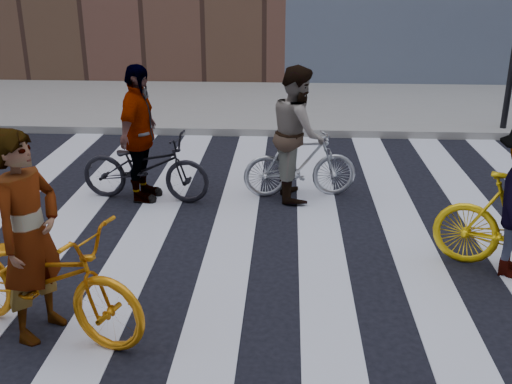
# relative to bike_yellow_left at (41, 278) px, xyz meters

# --- Properties ---
(ground) EXTENTS (100.00, 100.00, 0.00)m
(ground) POSITION_rel_bike_yellow_left_xyz_m (2.07, 1.80, -0.56)
(ground) COLOR black
(ground) RESTS_ON ground
(sidewalk_far) EXTENTS (100.00, 5.00, 0.15)m
(sidewalk_far) POSITION_rel_bike_yellow_left_xyz_m (2.07, 9.30, -0.49)
(sidewalk_far) COLOR gray
(sidewalk_far) RESTS_ON ground
(zebra_crosswalk) EXTENTS (8.25, 10.00, 0.01)m
(zebra_crosswalk) POSITION_rel_bike_yellow_left_xyz_m (2.07, 1.80, -0.56)
(zebra_crosswalk) COLOR silver
(zebra_crosswalk) RESTS_ON ground
(bike_yellow_left) EXTENTS (2.27, 1.39, 1.13)m
(bike_yellow_left) POSITION_rel_bike_yellow_left_xyz_m (0.00, 0.00, 0.00)
(bike_yellow_left) COLOR orange
(bike_yellow_left) RESTS_ON ground
(bike_silver_mid) EXTENTS (1.69, 0.67, 0.99)m
(bike_silver_mid) POSITION_rel_bike_yellow_left_xyz_m (2.38, 3.61, -0.07)
(bike_silver_mid) COLOR #ACB0B6
(bike_silver_mid) RESTS_ON ground
(bike_dark_rear) EXTENTS (1.94, 0.87, 0.99)m
(bike_dark_rear) POSITION_rel_bike_yellow_left_xyz_m (0.16, 3.36, -0.07)
(bike_dark_rear) COLOR black
(bike_dark_rear) RESTS_ON ground
(rider_left) EXTENTS (0.67, 0.82, 1.95)m
(rider_left) POSITION_rel_bike_yellow_left_xyz_m (-0.05, 0.00, 0.41)
(rider_left) COLOR slate
(rider_left) RESTS_ON ground
(rider_mid) EXTENTS (0.84, 1.01, 1.91)m
(rider_mid) POSITION_rel_bike_yellow_left_xyz_m (2.33, 3.61, 0.39)
(rider_mid) COLOR slate
(rider_mid) RESTS_ON ground
(rider_rear) EXTENTS (0.61, 1.19, 1.95)m
(rider_rear) POSITION_rel_bike_yellow_left_xyz_m (0.11, 3.36, 0.41)
(rider_rear) COLOR slate
(rider_rear) RESTS_ON ground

